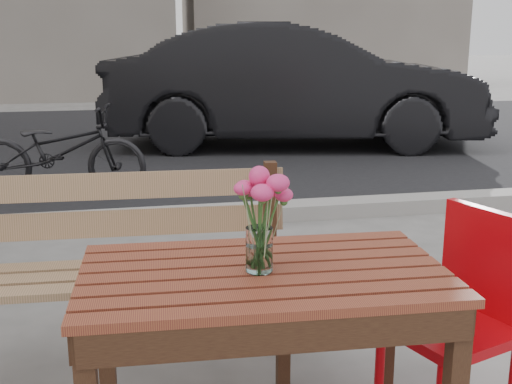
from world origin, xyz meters
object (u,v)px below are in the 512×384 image
main_table (264,304)px  bicycle (59,151)px  parked_car (294,85)px  red_chair (465,307)px  main_vase (259,207)px

main_table → bicycle: bearing=106.8°
parked_car → bicycle: parked_car is taller
parked_car → red_chair: bearing=-178.3°
parked_car → bicycle: bearing=139.3°
main_table → main_vase: size_ratio=3.55×
parked_car → bicycle: (-2.75, -2.18, -0.38)m
main_table → bicycle: (-1.00, 4.05, -0.18)m
main_vase → parked_car: size_ratio=0.07×
main_vase → bicycle: bearing=103.6°
red_chair → bicycle: size_ratio=0.53×
main_vase → parked_car: 6.49m
main_vase → red_chair: bearing=6.8°
main_table → bicycle: bicycle is taller
parked_car → main_vase: bearing=175.1°
main_table → parked_car: parked_car is taller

